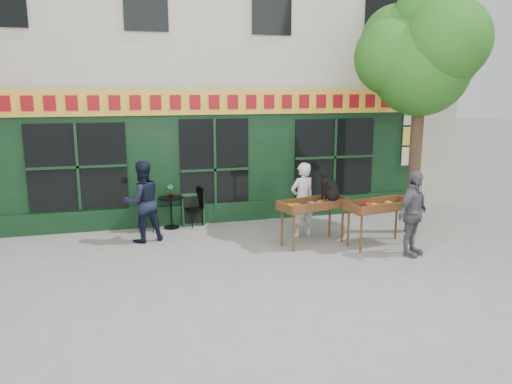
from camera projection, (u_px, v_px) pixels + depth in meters
The scene contains 14 objects.
ground at pixel (237, 250), 10.41m from camera, with size 80.00×80.00×0.00m, color slate.
building at pixel (190, 33), 15.04m from camera, with size 14.00×7.26×10.00m.
street_tree at pixel (422, 52), 11.05m from camera, with size 3.05×2.90×5.60m.
book_cart_center at pixel (313, 207), 10.69m from camera, with size 1.61×1.00×0.99m.
dog at pixel (330, 185), 10.64m from camera, with size 0.34×0.60×0.60m, color black, non-canonical shape.
woman at pixel (302, 200), 11.30m from camera, with size 0.62×0.41×1.69m, color silver.
book_cart_right at pixel (380, 208), 10.59m from camera, with size 1.59×0.88×0.99m.
man_right at pixel (413, 214), 9.95m from camera, with size 1.01×0.42×1.73m, color #57575B.
bistro_table at pixel (171, 206), 11.98m from camera, with size 0.60×0.60×0.76m.
bistro_chair_left at pixel (144, 208), 11.75m from camera, with size 0.46×0.46×0.95m.
bistro_chair_right at pixel (196, 203), 12.23m from camera, with size 0.48×0.48×0.95m.
potted_plant at pixel (170, 191), 11.91m from camera, with size 0.17×0.11×0.32m, color gray.
man_left at pixel (142, 202), 10.88m from camera, with size 0.87×0.68×1.79m, color black.
chalkboard at pixel (194, 210), 12.25m from camera, with size 0.56×0.20×0.79m.
Camera 1 is at (-2.26, -9.70, 3.30)m, focal length 35.00 mm.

